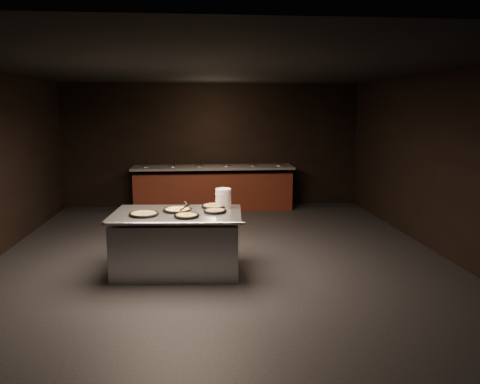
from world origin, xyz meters
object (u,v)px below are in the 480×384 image
(serving_counter, at_px, (178,243))
(pan_veggie_whole, at_px, (144,214))
(plate_stack, at_px, (223,198))
(pan_cheese_whole, at_px, (178,210))

(serving_counter, distance_m, pan_veggie_whole, 0.66)
(plate_stack, xyz_separation_m, pan_cheese_whole, (-0.67, -0.21, -0.12))
(plate_stack, bearing_deg, pan_cheese_whole, -162.85)
(pan_veggie_whole, height_order, pan_cheese_whole, same)
(plate_stack, bearing_deg, serving_counter, -155.29)
(plate_stack, bearing_deg, pan_veggie_whole, -158.43)
(serving_counter, bearing_deg, plate_stack, 29.07)
(pan_veggie_whole, distance_m, pan_cheese_whole, 0.51)
(serving_counter, bearing_deg, pan_veggie_whole, -159.14)
(serving_counter, xyz_separation_m, pan_veggie_whole, (-0.44, -0.13, 0.47))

